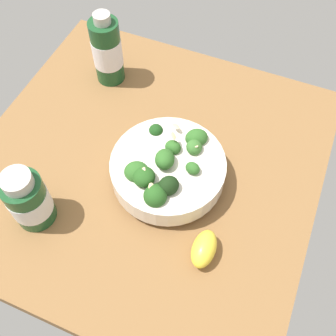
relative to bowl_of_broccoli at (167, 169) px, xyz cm
name	(u,v)px	position (x,y,z in cm)	size (l,w,h in cm)	color
ground_plane	(147,168)	(2.30, 5.61, -6.44)	(67.34, 67.34, 4.79)	brown
bowl_of_broccoli	(167,169)	(0.00, 0.00, 0.00)	(21.39, 21.39, 9.69)	silver
lemon_wedge	(204,249)	(-11.33, -11.45, -1.82)	(6.99, 4.07, 4.46)	yellow
bottle_tall	(28,200)	(-16.05, 19.18, 1.87)	(7.24, 7.24, 13.26)	#194723
bottle_short	(107,51)	(20.60, 22.68, 3.64)	(6.44, 6.44, 16.89)	#194723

